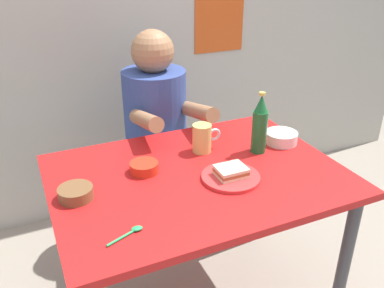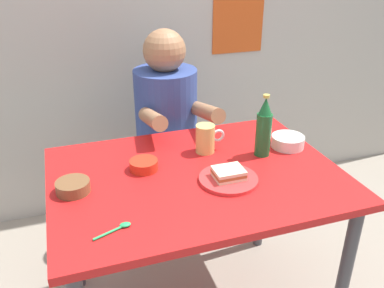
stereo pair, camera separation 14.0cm
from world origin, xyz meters
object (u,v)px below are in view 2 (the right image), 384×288
stool (168,178)px  beer_bottle (264,128)px  person_seated (167,109)px  beer_mug (206,139)px  plate_orange (228,179)px  dining_table (196,193)px  sandwich (229,173)px  rice_bowl_white (288,141)px

stool → beer_bottle: beer_bottle is taller
person_seated → beer_mug: 0.46m
beer_mug → plate_orange: bearing=-90.5°
dining_table → plate_orange: size_ratio=5.00×
plate_orange → beer_bottle: size_ratio=0.84×
sandwich → beer_bottle: (0.22, 0.15, 0.09)m
person_seated → sandwich: (0.04, -0.71, 0.01)m
person_seated → sandwich: 0.71m
stool → beer_mug: (0.04, -0.47, 0.45)m
sandwich → rice_bowl_white: size_ratio=0.79×
person_seated → plate_orange: bearing=-86.7°
rice_bowl_white → sandwich: bearing=-153.0°
sandwich → rice_bowl_white: bearing=27.0°
stool → plate_orange: size_ratio=2.05×
stool → beer_mug: beer_mug is taller
sandwich → beer_bottle: size_ratio=0.42×
stool → sandwich: sandwich is taller
beer_mug → rice_bowl_white: size_ratio=0.90×
person_seated → rice_bowl_white: (0.39, -0.53, 0.00)m
person_seated → sandwich: size_ratio=6.54×
stool → sandwich: size_ratio=4.09×
person_seated → beer_bottle: bearing=-65.4°
person_seated → dining_table: bearing=-94.9°
beer_bottle → plate_orange: bearing=-144.9°
stool → rice_bowl_white: (0.39, -0.54, 0.42)m
person_seated → beer_mug: bearing=-84.6°
dining_table → rice_bowl_white: size_ratio=7.86×
plate_orange → rice_bowl_white: 0.40m
rice_bowl_white → dining_table: bearing=-169.0°
plate_orange → rice_bowl_white: size_ratio=1.57×
dining_table → beer_mug: 0.24m
dining_table → rice_bowl_white: bearing=11.0°
sandwich → beer_mug: beer_mug is taller
beer_mug → stool: bearing=95.3°
person_seated → beer_bottle: (0.26, -0.56, 0.09)m
dining_table → sandwich: (0.09, -0.09, 0.13)m
rice_bowl_white → beer_bottle: bearing=-168.2°
plate_orange → beer_mug: size_ratio=1.75×
beer_mug → beer_bottle: size_ratio=0.48×
stool → person_seated: person_seated is taller
dining_table → beer_mug: bearing=58.5°
plate_orange → person_seated: bearing=93.3°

